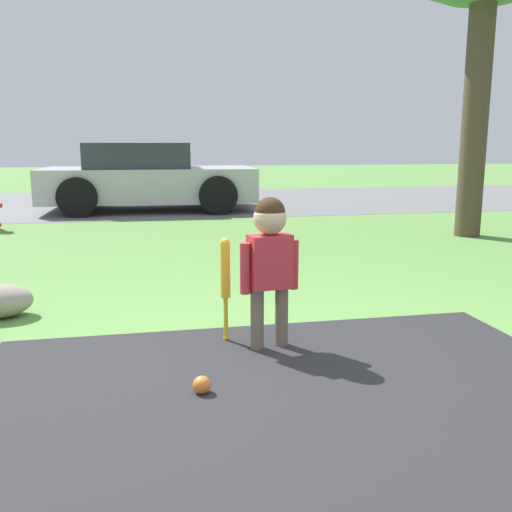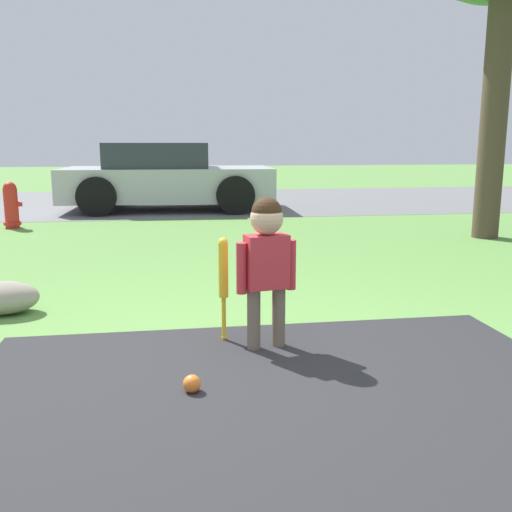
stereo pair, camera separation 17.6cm
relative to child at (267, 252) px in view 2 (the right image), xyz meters
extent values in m
plane|color=#5B8C42|center=(-0.14, -0.58, -0.59)|extent=(60.00, 60.00, 0.00)
cube|color=slate|center=(-0.14, 9.10, -0.59)|extent=(40.00, 6.00, 0.01)
cylinder|color=#6B5B4C|center=(-0.08, -0.01, -0.40)|extent=(0.08, 0.08, 0.37)
cylinder|color=#6B5B4C|center=(0.08, 0.01, -0.40)|extent=(0.08, 0.08, 0.37)
cube|color=#BF2D38|center=(0.00, 0.00, -0.06)|extent=(0.27, 0.18, 0.32)
cylinder|color=#BF2D38|center=(-0.15, -0.03, -0.09)|extent=(0.06, 0.06, 0.30)
cylinder|color=#BF2D38|center=(0.15, 0.03, -0.09)|extent=(0.06, 0.06, 0.30)
sphere|color=#D8AD8C|center=(0.00, 0.00, 0.20)|extent=(0.19, 0.19, 0.19)
sphere|color=#382314|center=(0.00, 0.00, 0.23)|extent=(0.18, 0.18, 0.18)
sphere|color=yellow|center=(-0.24, 0.17, -0.57)|extent=(0.03, 0.03, 0.03)
cylinder|color=yellow|center=(-0.24, 0.17, -0.45)|extent=(0.03, 0.03, 0.28)
cylinder|color=yellow|center=(-0.24, 0.17, -0.14)|extent=(0.06, 0.06, 0.34)
sphere|color=yellow|center=(-0.24, 0.17, 0.03)|extent=(0.06, 0.06, 0.06)
sphere|color=orange|center=(-0.47, -0.57, -0.54)|extent=(0.09, 0.09, 0.09)
cylinder|color=red|center=(-2.81, 5.49, -0.30)|extent=(0.20, 0.20, 0.58)
sphere|color=red|center=(-2.81, 5.49, -0.01)|extent=(0.19, 0.19, 0.19)
cylinder|color=red|center=(-2.81, 5.49, -0.52)|extent=(0.24, 0.24, 0.05)
cylinder|color=red|center=(-2.70, 5.49, -0.24)|extent=(0.09, 0.07, 0.07)
cube|color=#B7B7BC|center=(-0.53, 7.59, -0.11)|extent=(3.87, 1.98, 0.60)
cube|color=#2D333D|center=(-0.72, 7.60, 0.42)|extent=(1.89, 1.69, 0.45)
cylinder|color=black|center=(0.68, 8.47, -0.25)|extent=(0.68, 0.21, 0.67)
cylinder|color=black|center=(0.61, 6.62, -0.25)|extent=(0.68, 0.21, 0.67)
cylinder|color=black|center=(-1.67, 8.57, -0.25)|extent=(0.68, 0.21, 0.67)
cylinder|color=black|center=(-1.74, 6.71, -0.25)|extent=(0.68, 0.21, 0.67)
cylinder|color=#4C3D2D|center=(3.56, 3.64, 1.26)|extent=(0.33, 0.33, 3.69)
ellipsoid|color=gray|center=(-1.76, 0.98, -0.47)|extent=(0.51, 0.36, 0.24)
camera|label=1|loc=(-0.74, -3.19, 0.62)|focal=40.00mm
camera|label=2|loc=(-0.57, -3.22, 0.62)|focal=40.00mm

